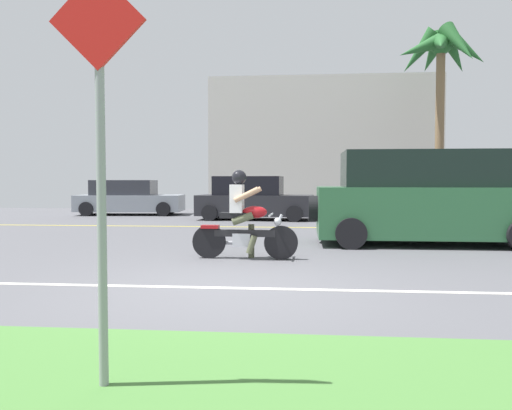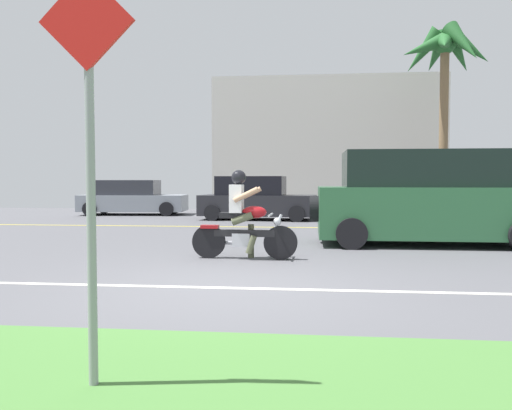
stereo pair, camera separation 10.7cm
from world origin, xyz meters
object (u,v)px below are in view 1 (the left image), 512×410
Objects in this scene: parked_car_2 at (408,197)px; street_sign at (100,141)px; palm_tree_0 at (441,56)px; parked_car_0 at (129,198)px; parked_car_1 at (253,199)px; motorcyclist at (244,221)px; suv_nearby at (423,199)px.

parked_car_2 is 17.86m from street_sign.
parked_car_2 is 0.54× the size of palm_tree_0.
parked_car_0 is 1.61× the size of street_sign.
parked_car_1 is at bearing -160.16° from parked_car_2.
parked_car_1 is 0.96× the size of parked_car_2.
motorcyclist is 9.16m from parked_car_1.
palm_tree_0 is (1.85, 2.63, 5.99)m from parked_car_2.
street_sign reaches higher than parked_car_2.
parked_car_0 is at bearing -168.55° from palm_tree_0.
street_sign is (-5.32, -17.03, 0.88)m from parked_car_2.
suv_nearby is at bearing -42.15° from parked_car_0.
motorcyclist is at bearing -114.35° from parked_car_2.
palm_tree_0 is (3.28, 11.43, 5.76)m from suv_nearby.
parked_car_1 is at bearing -21.51° from parked_car_0.
suv_nearby is 0.60× the size of palm_tree_0.
parked_car_0 is at bearing 179.99° from parked_car_2.
parked_car_1 is at bearing 94.61° from motorcyclist.
parked_car_0 is (-6.07, 11.23, 0.00)m from motorcyclist.
parked_car_0 is 0.99× the size of parked_car_2.
street_sign reaches higher than suv_nearby.
motorcyclist is at bearing -146.24° from suv_nearby.
palm_tree_0 reaches higher than suv_nearby.
street_sign is at bearing -115.25° from suv_nearby.
parked_car_0 is at bearing 118.37° from motorcyclist.
street_sign is (0.50, -14.93, 0.92)m from parked_car_1.
palm_tree_0 reaches higher than parked_car_0.
suv_nearby is 1.12× the size of parked_car_0.
suv_nearby is 8.91m from parked_car_2.
parked_car_0 is 1.04× the size of parked_car_1.
motorcyclist is 0.70× the size of street_sign.
parked_car_1 is (5.33, -2.10, 0.05)m from parked_car_0.
parked_car_0 is 18.03m from street_sign.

